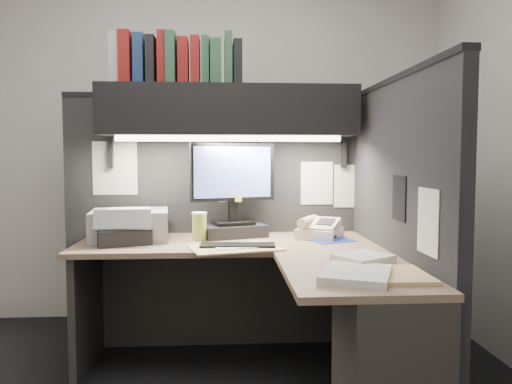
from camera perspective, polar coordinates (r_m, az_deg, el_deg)
wall_back at (r=3.83m, az=-5.10°, el=5.93°), size 3.50×0.04×2.70m
wall_front at (r=0.84m, az=-10.21°, el=12.81°), size 3.50×0.04×2.70m
partition_back at (r=3.29m, az=-4.76°, el=-3.35°), size 1.90×0.06×1.60m
partition_right at (r=2.69m, az=15.65°, el=-5.11°), size 0.06×1.50×1.60m
desk at (r=2.48m, az=4.36°, el=-14.30°), size 1.70×1.53×0.73m
overhead_shelf at (r=3.09m, az=-3.12°, el=9.19°), size 1.55×0.34×0.30m
task_light_tube at (r=2.94m, az=-3.08°, el=6.14°), size 1.32×0.04×0.04m
monitor at (r=3.06m, az=-2.64°, el=-0.91°), size 0.52×0.34×0.57m
keyboard at (r=2.72m, az=-2.11°, el=-6.16°), size 0.41×0.15×0.02m
mousepad at (r=2.98m, az=8.45°, el=-5.45°), size 0.30×0.29×0.00m
mouse at (r=2.99m, az=8.56°, el=-5.00°), size 0.07×0.11×0.04m
telephone at (r=3.06m, az=7.28°, el=-4.33°), size 0.33×0.33×0.10m
coffee_cup at (r=2.96m, az=-6.49°, el=-4.03°), size 0.10×0.10×0.16m
printer at (r=3.05m, az=-14.21°, el=-3.68°), size 0.48×0.42×0.18m
notebook_stack at (r=2.94m, az=-14.94°, el=-4.88°), size 0.35×0.32×0.09m
open_folder at (r=2.69m, az=-2.40°, el=-6.39°), size 0.54×0.42×0.01m
paper_stack_a at (r=2.35m, az=12.14°, el=-7.55°), size 0.30×0.29×0.04m
paper_stack_b at (r=2.08m, az=11.39°, el=-9.23°), size 0.37×0.40×0.03m
manila_stack at (r=2.14m, az=15.82°, el=-9.11°), size 0.25×0.31×0.02m
binder_row at (r=3.15m, az=-9.22°, el=14.48°), size 0.78×0.25×0.31m
pinned_papers at (r=2.91m, az=2.80°, el=0.74°), size 1.76×1.31×0.51m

